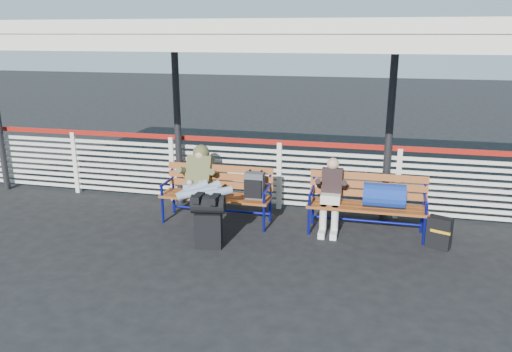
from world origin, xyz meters
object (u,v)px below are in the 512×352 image
(bench_left, at_px, (227,188))
(traveler_man, at_px, (201,186))
(bench_right, at_px, (376,197))
(luggage_stack, at_px, (208,219))
(companion_person, at_px, (331,194))
(suitcase_side, at_px, (439,233))

(bench_left, xyz_separation_m, traveler_man, (-0.31, -0.35, 0.11))
(bench_right, bearing_deg, bench_left, -179.42)
(luggage_stack, bearing_deg, bench_left, 81.95)
(companion_person, relative_size, suitcase_side, 2.48)
(luggage_stack, distance_m, traveler_man, 0.81)
(bench_right, relative_size, suitcase_side, 3.89)
(companion_person, distance_m, suitcase_side, 1.67)
(bench_left, height_order, companion_person, companion_person)
(bench_right, bearing_deg, companion_person, -179.86)
(luggage_stack, xyz_separation_m, companion_person, (1.65, 1.06, 0.16))
(luggage_stack, height_order, bench_right, bench_right)
(suitcase_side, bearing_deg, companion_person, -168.44)
(traveler_man, xyz_separation_m, companion_person, (2.00, 0.37, -0.10))
(luggage_stack, distance_m, companion_person, 1.97)
(luggage_stack, bearing_deg, traveler_man, 106.96)
(traveler_man, xyz_separation_m, suitcase_side, (3.60, 0.07, -0.46))
(bench_left, height_order, bench_right, same)
(bench_left, bearing_deg, bench_right, 0.58)
(companion_person, bearing_deg, suitcase_side, -10.54)
(traveler_man, height_order, companion_person, traveler_man)
(bench_left, bearing_deg, suitcase_side, -4.80)
(companion_person, bearing_deg, bench_right, 0.14)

